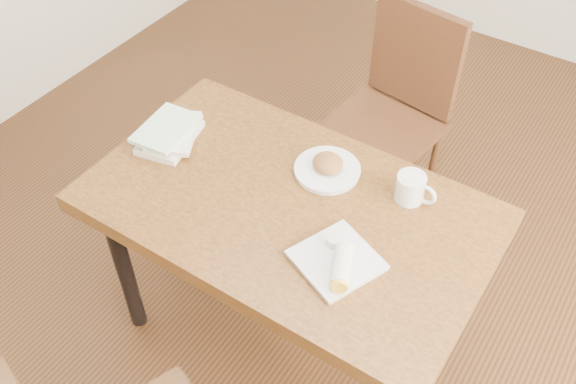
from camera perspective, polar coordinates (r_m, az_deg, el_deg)
The scene contains 7 objects.
ground at distance 2.60m, azimuth -0.00°, elevation -12.48°, with size 4.00×5.00×0.01m, color #472814.
table at distance 2.06m, azimuth -0.00°, elevation -2.63°, with size 1.26×0.76×0.75m.
chair_far at distance 2.73m, azimuth 9.52°, elevation 7.68°, with size 0.48×0.48×0.95m.
plate_scone at distance 2.09m, azimuth 3.52°, elevation 2.19°, with size 0.22×0.22×0.07m.
coffee_mug at distance 2.02m, azimuth 10.93°, elevation 0.37°, with size 0.14×0.09×0.09m.
plate_burrito at distance 1.83m, azimuth 4.48°, elevation -6.20°, with size 0.28×0.28×0.07m.
book_stack at distance 2.23m, azimuth -10.44°, elevation 5.14°, with size 0.23×0.27×0.06m.
Camera 1 is at (0.75, -1.14, 2.21)m, focal length 40.00 mm.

